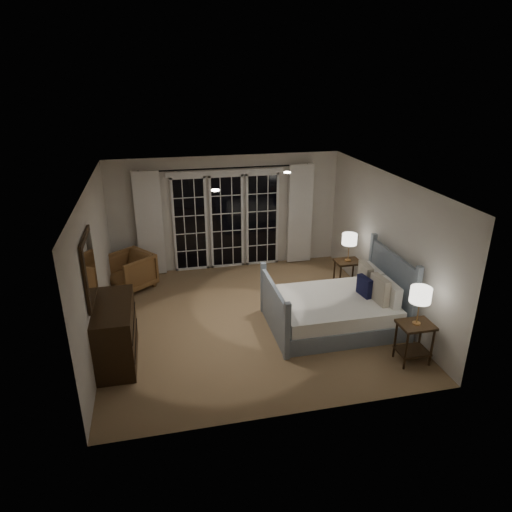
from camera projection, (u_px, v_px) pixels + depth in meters
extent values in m
plane|color=#8C6E4B|center=(250.00, 319.00, 8.17)|extent=(5.00, 5.00, 0.00)
plane|color=white|center=(249.00, 182.00, 7.23)|extent=(5.00, 5.00, 0.00)
cube|color=beige|center=(95.00, 268.00, 7.19)|extent=(0.02, 5.00, 2.50)
cube|color=beige|center=(386.00, 243.00, 8.20)|extent=(0.02, 5.00, 2.50)
cube|color=beige|center=(226.00, 213.00, 9.96)|extent=(5.00, 0.02, 2.50)
cube|color=beige|center=(293.00, 331.00, 5.44)|extent=(5.00, 0.02, 2.50)
cube|color=black|center=(190.00, 225.00, 9.84)|extent=(0.66, 0.02, 2.02)
cube|color=black|center=(227.00, 222.00, 10.01)|extent=(0.66, 0.02, 2.02)
cube|color=black|center=(262.00, 220.00, 10.17)|extent=(0.66, 0.02, 2.02)
cube|color=white|center=(226.00, 172.00, 9.58)|extent=(2.50, 0.04, 0.10)
cylinder|color=black|center=(226.00, 168.00, 9.49)|extent=(3.50, 0.03, 0.03)
cube|color=silver|center=(150.00, 224.00, 9.55)|extent=(0.55, 0.10, 2.25)
cube|color=silver|center=(300.00, 214.00, 10.22)|extent=(0.55, 0.10, 2.25)
cylinder|color=white|center=(287.00, 172.00, 7.93)|extent=(0.12, 0.12, 0.01)
cylinder|color=white|center=(215.00, 190.00, 6.75)|extent=(0.12, 0.12, 0.01)
cube|color=gray|center=(332.00, 318.00, 7.92)|extent=(1.98, 1.55, 0.29)
cube|color=white|center=(333.00, 305.00, 7.82)|extent=(1.92, 1.49, 0.24)
cube|color=gray|center=(391.00, 287.00, 7.95)|extent=(0.06, 1.55, 1.26)
cube|color=gray|center=(274.00, 310.00, 7.60)|extent=(0.06, 1.55, 0.87)
cube|color=white|center=(389.00, 292.00, 7.59)|extent=(0.14, 0.60, 0.36)
cube|color=white|center=(372.00, 277.00, 8.17)|extent=(0.14, 0.60, 0.36)
cube|color=beige|center=(380.00, 290.00, 7.57)|extent=(0.16, 0.46, 0.45)
cube|color=beige|center=(365.00, 276.00, 8.08)|extent=(0.16, 0.46, 0.45)
cube|color=#131434|center=(364.00, 286.00, 7.82)|extent=(0.15, 0.35, 0.34)
cube|color=#302010|center=(416.00, 325.00, 6.76)|extent=(0.50, 0.40, 0.04)
cube|color=#302010|center=(412.00, 351.00, 6.93)|extent=(0.46, 0.36, 0.03)
cylinder|color=#302010|center=(406.00, 351.00, 6.70)|extent=(0.04, 0.04, 0.62)
cylinder|color=#302010|center=(432.00, 348.00, 6.78)|extent=(0.04, 0.04, 0.62)
cylinder|color=#302010|center=(395.00, 339.00, 6.99)|extent=(0.04, 0.04, 0.62)
cylinder|color=#302010|center=(420.00, 336.00, 7.07)|extent=(0.04, 0.04, 0.62)
cube|color=#302010|center=(348.00, 262.00, 9.06)|extent=(0.49, 0.39, 0.04)
cube|color=#302010|center=(346.00, 282.00, 9.22)|extent=(0.45, 0.35, 0.03)
cylinder|color=#302010|center=(340.00, 280.00, 8.99)|extent=(0.04, 0.04, 0.60)
cylinder|color=#302010|center=(359.00, 278.00, 9.07)|extent=(0.04, 0.04, 0.60)
cylinder|color=#302010|center=(334.00, 274.00, 9.27)|extent=(0.04, 0.04, 0.60)
cylinder|color=#302010|center=(353.00, 272.00, 9.36)|extent=(0.04, 0.04, 0.60)
cylinder|color=tan|center=(416.00, 323.00, 6.75)|extent=(0.12, 0.12, 0.02)
cylinder|color=tan|center=(418.00, 312.00, 6.68)|extent=(0.02, 0.02, 0.35)
cylinder|color=white|center=(421.00, 295.00, 6.57)|extent=(0.31, 0.31, 0.22)
cylinder|color=tan|center=(348.00, 260.00, 9.04)|extent=(0.12, 0.12, 0.02)
cylinder|color=tan|center=(348.00, 252.00, 8.98)|extent=(0.02, 0.02, 0.33)
cylinder|color=white|center=(350.00, 239.00, 8.88)|extent=(0.29, 0.29, 0.21)
imported|color=brown|center=(130.00, 271.00, 9.23)|extent=(1.12, 1.12, 0.74)
cube|color=#302010|center=(116.00, 333.00, 6.87)|extent=(0.55, 1.33, 0.94)
cube|color=black|center=(136.00, 340.00, 6.99)|extent=(0.01, 1.31, 0.01)
cube|color=black|center=(134.00, 322.00, 6.87)|extent=(0.01, 1.31, 0.01)
cube|color=#302010|center=(89.00, 269.00, 6.41)|extent=(0.04, 0.85, 1.00)
cube|color=white|center=(91.00, 268.00, 6.42)|extent=(0.01, 0.73, 0.88)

